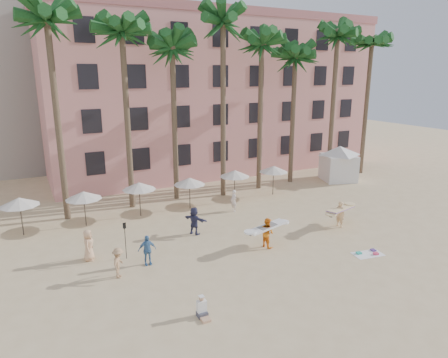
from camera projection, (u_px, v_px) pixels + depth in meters
The scene contains 11 objects.
ground at pixel (295, 273), 21.64m from camera, with size 120.00×120.00×0.00m, color #D1B789.
pink_hotel at pixel (209, 96), 45.04m from camera, with size 35.00×14.00×16.00m, color #D88384.
palm_row at pixel (192, 41), 31.44m from camera, with size 44.40×5.40×16.30m.
umbrella_row at pixel (165, 183), 30.48m from camera, with size 22.50×2.70×2.73m.
cabana at pixel (339, 160), 39.80m from camera, with size 5.71×5.71×3.50m.
beach_towel at pixel (368, 253), 23.87m from camera, with size 1.94×1.28×0.14m.
carrier_yellow at pixel (340, 212), 27.90m from camera, with size 2.97×1.75×1.88m.
carrier_white at pixel (267, 232), 24.65m from camera, with size 2.87×1.22×1.88m.
beachgoers at pixel (159, 235), 24.43m from camera, with size 12.14×7.42×1.89m.
paddle at pixel (125, 236), 22.95m from camera, with size 0.18×0.04×2.23m.
seated_man at pixel (202, 310), 17.65m from camera, with size 0.44×0.77×1.00m.
Camera 1 is at (-12.36, -15.70, 10.48)m, focal length 32.00 mm.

